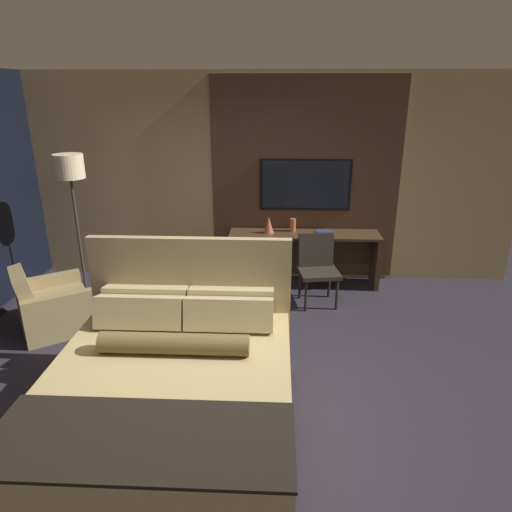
% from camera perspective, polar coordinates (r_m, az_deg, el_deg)
% --- Properties ---
extents(ground_plane, '(16.00, 16.00, 0.00)m').
position_cam_1_polar(ground_plane, '(4.43, -2.32, -15.27)').
color(ground_plane, '#28232D').
extents(wall_back_tv_panel, '(7.20, 0.09, 2.80)m').
position_cam_1_polar(wall_back_tv_panel, '(6.30, 0.49, 9.50)').
color(wall_back_tv_panel, tan).
rests_on(wall_back_tv_panel, ground_plane).
extents(bed, '(1.86, 2.12, 1.31)m').
position_cam_1_polar(bed, '(3.75, -10.46, -16.23)').
color(bed, '#33281E').
rests_on(bed, ground_plane).
extents(desk, '(2.02, 0.47, 0.74)m').
position_cam_1_polar(desk, '(6.28, 5.98, 0.96)').
color(desk, '#422D1E').
rests_on(desk, ground_plane).
extents(tv, '(1.22, 0.04, 0.69)m').
position_cam_1_polar(tv, '(6.24, 6.18, 8.87)').
color(tv, black).
extents(desk_chair, '(0.55, 0.55, 0.87)m').
position_cam_1_polar(desk_chair, '(5.76, 7.67, -0.89)').
color(desk_chair, '#28231E').
rests_on(desk_chair, ground_plane).
extents(armchair_by_window, '(1.01, 1.02, 0.75)m').
position_cam_1_polar(armchair_by_window, '(5.64, -24.12, -5.94)').
color(armchair_by_window, olive).
rests_on(armchair_by_window, ground_plane).
extents(floor_lamp, '(0.34, 0.34, 1.86)m').
position_cam_1_polar(floor_lamp, '(5.82, -22.15, 8.87)').
color(floor_lamp, '#282623').
rests_on(floor_lamp, ground_plane).
extents(vase_tall, '(0.13, 0.13, 0.23)m').
position_cam_1_polar(vase_tall, '(6.13, 1.60, 3.93)').
color(vase_tall, '#B2563D').
rests_on(vase_tall, desk).
extents(vase_short, '(0.08, 0.08, 0.17)m').
position_cam_1_polar(vase_short, '(6.23, 4.63, 3.90)').
color(vase_short, '#B2563D').
rests_on(vase_short, desk).
extents(book, '(0.26, 0.22, 0.03)m').
position_cam_1_polar(book, '(6.20, 8.55, 2.96)').
color(book, navy).
rests_on(book, desk).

